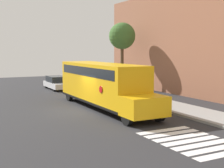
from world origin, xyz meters
The scene contains 7 objects.
ground_plane centered at (0.00, 0.00, 0.00)m, with size 60.00×60.00×0.00m, color #28282B.
sidewalk_strip centered at (0.00, 6.50, 0.07)m, with size 44.00×3.00×0.15m.
building_backdrop centered at (0.00, 13.00, 5.02)m, with size 32.00×4.00×10.03m.
crosswalk_stripes centered at (9.07, 2.00, 0.00)m, with size 4.70×3.20×0.01m.
school_bus centered at (-0.37, 1.90, 1.87)m, with size 11.89×2.57×3.25m.
parked_car centered at (-12.53, 2.20, 0.70)m, with size 4.68×1.82×1.41m.
tree_near_sidewalk centered at (-9.35, 8.50, 5.64)m, with size 2.83×2.83×7.14m.
Camera 1 is at (20.02, -7.76, 4.21)m, focal length 50.00 mm.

